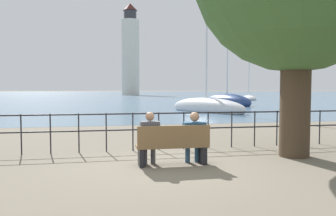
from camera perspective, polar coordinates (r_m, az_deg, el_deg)
ground_plane at (r=7.44m, az=0.75°, el=-9.83°), size 1000.00×1000.00×0.00m
harbor_water at (r=165.34m, az=-10.55°, el=2.58°), size 600.00×300.00×0.01m
park_bench at (r=7.30m, az=0.85°, el=-6.68°), size 1.61×0.45×0.90m
seated_person_left at (r=7.25m, az=-3.20°, el=-4.91°), size 0.42×0.35×1.19m
seated_person_right at (r=7.45m, az=4.55°, el=-4.71°), size 0.50×0.35×1.18m
promenade_railing at (r=9.12m, az=-1.63°, el=-2.98°), size 15.85×0.04×1.05m
sailboat_0 at (r=24.77m, az=6.67°, el=0.19°), size 4.70×7.70×12.99m
sailboat_2 at (r=54.96m, az=13.88°, el=1.67°), size 4.25×6.00×10.25m
sailboat_3 at (r=35.45m, az=10.23°, el=1.07°), size 4.49×7.32×9.91m
harbor_lighthouse at (r=104.32m, az=-6.57°, el=9.56°), size 5.54×5.54×28.47m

